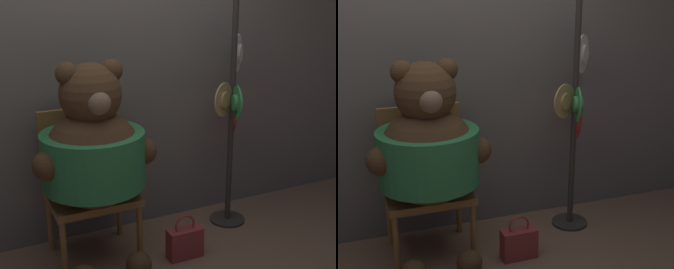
{
  "view_description": "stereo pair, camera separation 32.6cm",
  "coord_description": "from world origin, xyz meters",
  "views": [
    {
      "loc": [
        -0.94,
        -2.55,
        1.79
      ],
      "look_at": [
        0.42,
        0.25,
        0.82
      ],
      "focal_mm": 50.0,
      "sensor_mm": 36.0,
      "label": 1
    },
    {
      "loc": [
        -0.64,
        -2.68,
        1.79
      ],
      "look_at": [
        0.42,
        0.25,
        0.82
      ],
      "focal_mm": 50.0,
      "sensor_mm": 36.0,
      "label": 2
    }
  ],
  "objects": [
    {
      "name": "ground_plane",
      "position": [
        0.0,
        0.0,
        0.0
      ],
      "size": [
        14.0,
        14.0,
        0.0
      ],
      "primitive_type": "plane",
      "color": "brown"
    },
    {
      "name": "wall_back",
      "position": [
        0.0,
        0.64,
        1.17
      ],
      "size": [
        8.0,
        0.1,
        2.34
      ],
      "color": "#66605B",
      "rests_on": "ground_plane"
    },
    {
      "name": "chair",
      "position": [
        -0.14,
        0.36,
        0.54
      ],
      "size": [
        0.58,
        0.46,
        1.02
      ],
      "color": "olive",
      "rests_on": "ground_plane"
    },
    {
      "name": "teddy_bear",
      "position": [
        -0.14,
        0.19,
        0.79
      ],
      "size": [
        0.8,
        0.71,
        1.38
      ],
      "color": "#4C331E",
      "rests_on": "ground_plane"
    },
    {
      "name": "hat_display_rack",
      "position": [
        0.98,
        0.31,
        0.86
      ],
      "size": [
        0.44,
        0.48,
        1.75
      ],
      "color": "#332D28",
      "rests_on": "ground_plane"
    },
    {
      "name": "handbag_on_ground",
      "position": [
        0.41,
        -0.02,
        0.12
      ],
      "size": [
        0.25,
        0.11,
        0.32
      ],
      "color": "maroon",
      "rests_on": "ground_plane"
    }
  ]
}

